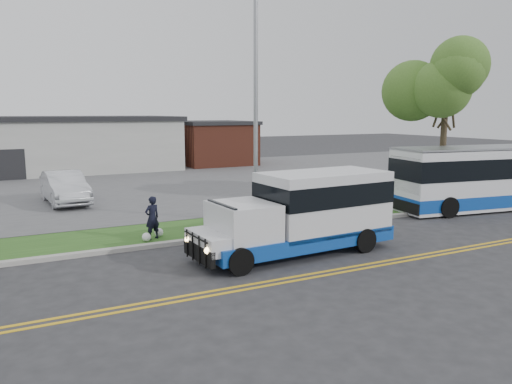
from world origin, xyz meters
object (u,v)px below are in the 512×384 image
parked_car_a (65,187)px  pedestrian (152,218)px  shuttle_bus (307,210)px  transit_bus (498,177)px  streetlight_near (257,99)px  tree_east (447,82)px

parked_car_a → pedestrian: bearing=-81.8°
shuttle_bus → pedestrian: size_ratio=4.50×
shuttle_bus → transit_bus: 12.88m
pedestrian → streetlight_near: bearing=172.2°
shuttle_bus → parked_car_a: shuttle_bus is taller
shuttle_bus → parked_car_a: bearing=113.0°
streetlight_near → shuttle_bus: 5.90m
transit_bus → tree_east: bearing=125.5°
streetlight_near → transit_bus: (12.25, -2.13, -3.69)m
tree_east → transit_bus: bearing=-62.5°
tree_east → pedestrian: tree_east is taller
tree_east → transit_bus: (1.25, -2.40, -4.66)m
streetlight_near → pedestrian: 6.44m
shuttle_bus → transit_bus: transit_bus is taller
shuttle_bus → transit_bus: (12.66, 2.36, 0.11)m
streetlight_near → transit_bus: streetlight_near is taller
streetlight_near → transit_bus: 12.97m
transit_bus → parked_car_a: transit_bus is taller
streetlight_near → shuttle_bus: bearing=-95.2°
shuttle_bus → tree_east: bearing=19.5°
pedestrian → parked_car_a: (-1.98, 9.14, 0.02)m
streetlight_near → parked_car_a: bearing=128.8°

